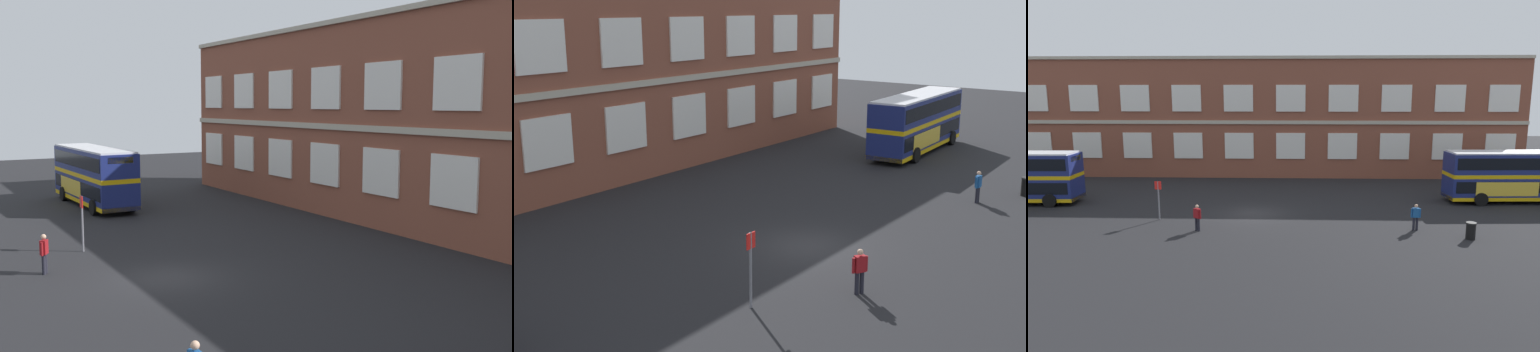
{
  "view_description": "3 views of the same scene",
  "coord_description": "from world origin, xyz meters",
  "views": [
    {
      "loc": [
        23.09,
        -9.15,
        7.08
      ],
      "look_at": [
        -0.37,
        4.5,
        3.9
      ],
      "focal_mm": 43.17,
      "sensor_mm": 36.0,
      "label": 1
    },
    {
      "loc": [
        -22.79,
        -14.7,
        9.98
      ],
      "look_at": [
        2.85,
        4.15,
        1.89
      ],
      "focal_mm": 46.88,
      "sensor_mm": 36.0,
      "label": 2
    },
    {
      "loc": [
        3.32,
        -31.4,
        8.57
      ],
      "look_at": [
        2.07,
        5.12,
        1.86
      ],
      "focal_mm": 31.69,
      "sensor_mm": 36.0,
      "label": 3
    }
  ],
  "objects": [
    {
      "name": "double_decker_near",
      "position": [
        -19.55,
        2.53,
        2.15
      ],
      "size": [
        11.08,
        3.16,
        4.07
      ],
      "color": "navy",
      "rests_on": "ground"
    },
    {
      "name": "ground_plane",
      "position": [
        0.0,
        2.0,
        0.0
      ],
      "size": [
        120.0,
        120.0,
        0.0
      ],
      "primitive_type": "plane",
      "color": "black"
    },
    {
      "name": "waiting_passenger",
      "position": [
        -3.08,
        -4.16,
        0.93
      ],
      "size": [
        0.6,
        0.42,
        1.7
      ],
      "color": "black",
      "rests_on": "ground"
    },
    {
      "name": "bus_stand_flag",
      "position": [
        -6.26,
        -1.74,
        1.64
      ],
      "size": [
        0.44,
        0.1,
        2.7
      ],
      "color": "slate",
      "rests_on": "ground"
    },
    {
      "name": "brick_terminal_building",
      "position": [
        -0.18,
        17.98,
        5.94
      ],
      "size": [
        52.11,
        8.19,
        12.18
      ],
      "color": "brown",
      "rests_on": "ground"
    }
  ]
}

